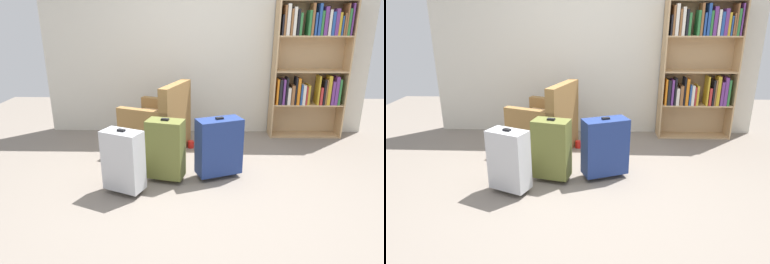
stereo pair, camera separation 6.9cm
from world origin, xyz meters
The scene contains 8 objects.
ground_plane centered at (0.00, 0.00, 0.00)m, with size 8.19×8.19×0.00m, color slate.
back_wall centered at (0.00, 1.96, 1.30)m, with size 4.68×0.10×2.60m, color beige.
bookshelf centered at (1.45, 1.76, 1.04)m, with size 1.01×0.29×1.88m.
armchair centered at (-0.62, 1.13, 0.32)m, with size 0.90×0.90×0.90m.
mug centered at (-0.20, 1.21, 0.05)m, with size 0.12×0.08×0.10m.
suitcase_navy_blue centered at (0.12, 0.36, 0.36)m, with size 0.53×0.39×0.68m.
suitcase_olive centered at (-0.44, 0.26, 0.36)m, with size 0.42×0.30×0.70m.
suitcase_silver centered at (-0.83, -0.02, 0.35)m, with size 0.44×0.35×0.67m.
Camera 2 is at (-0.02, -3.06, 1.70)m, focal length 31.97 mm.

